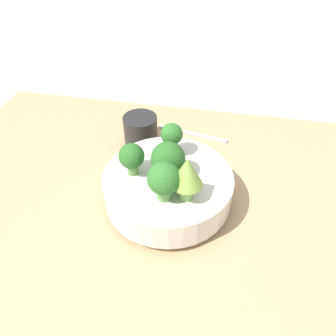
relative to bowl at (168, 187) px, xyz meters
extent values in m
plane|color=#ADA89E|center=(0.03, 0.04, -0.08)|extent=(6.00, 6.00, 0.00)
cube|color=tan|center=(0.03, 0.04, -0.06)|extent=(1.05, 0.83, 0.04)
cylinder|color=silver|center=(0.00, 0.00, -0.04)|extent=(0.12, 0.12, 0.01)
cylinder|color=silver|center=(0.00, 0.00, 0.00)|extent=(0.26, 0.26, 0.06)
cylinder|color=#609347|center=(0.00, 0.06, 0.05)|extent=(0.03, 0.03, 0.03)
sphere|color=#2D6B28|center=(0.00, 0.06, 0.08)|extent=(0.06, 0.06, 0.06)
cylinder|color=#609347|center=(0.01, -0.07, 0.05)|extent=(0.02, 0.02, 0.04)
sphere|color=#2D6B28|center=(0.01, -0.07, 0.08)|extent=(0.05, 0.05, 0.05)
cylinder|color=#609347|center=(0.07, 0.01, 0.04)|extent=(0.02, 0.02, 0.03)
sphere|color=#286023|center=(0.07, 0.01, 0.07)|extent=(0.05, 0.05, 0.05)
cylinder|color=#609347|center=(0.00, 0.00, 0.04)|extent=(0.02, 0.02, 0.02)
sphere|color=#286023|center=(0.00, 0.00, 0.08)|extent=(0.07, 0.07, 0.07)
cylinder|color=#7AB256|center=(-0.04, 0.05, 0.05)|extent=(0.02, 0.02, 0.04)
cone|color=#84AD47|center=(-0.04, 0.05, 0.10)|extent=(0.06, 0.06, 0.06)
cylinder|color=black|center=(0.11, -0.19, 0.00)|extent=(0.08, 0.08, 0.08)
cube|color=#B2B2B7|center=(-0.02, -0.25, -0.04)|extent=(0.19, 0.05, 0.01)
camera|label=1|loc=(-0.09, 0.46, 0.47)|focal=35.00mm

